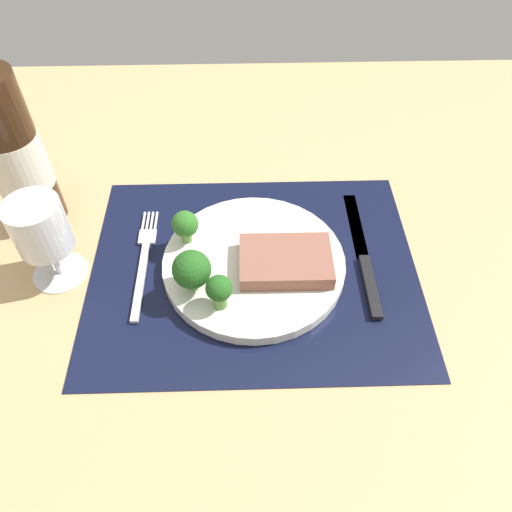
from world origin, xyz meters
The scene contains 11 objects.
ground_plane centered at (0.00, 0.00, -1.50)cm, with size 140.00×110.00×3.00cm, color tan.
placemat centered at (0.00, 0.00, 0.15)cm, with size 43.60×34.95×0.30cm, color black.
plate centered at (0.00, 0.00, 1.10)cm, with size 24.19×24.19×1.60cm, color silver.
steak centered at (4.06, -1.27, 2.97)cm, with size 11.85×8.04×2.15cm, color #8C5647.
broccoli_front_edge centered at (-4.28, -7.10, 4.88)cm, with size 3.24×3.24×4.95cm.
broccoli_back_left centered at (-7.62, -4.39, 5.45)cm, with size 4.80×4.80×6.01cm.
broccoli_center centered at (-9.00, 3.79, 4.86)cm, with size 3.58×3.58×4.89cm.
fork centered at (-14.90, 1.42, 0.55)cm, with size 2.40×19.20×0.50cm.
knife centered at (14.98, 0.53, 0.60)cm, with size 1.80×23.00×0.80cm.
wine_bottle centered at (-31.17, 11.09, 11.69)cm, with size 7.60×7.60×32.95cm.
wine_glass centered at (-25.90, -0.32, 8.06)cm, with size 7.16×7.16×12.42cm.
Camera 1 is at (-0.91, -42.51, 51.96)cm, focal length 34.94 mm.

